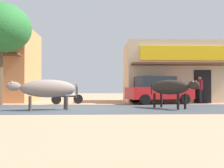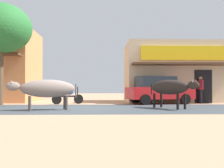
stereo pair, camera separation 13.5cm
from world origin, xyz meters
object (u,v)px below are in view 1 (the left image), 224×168
object	(u,v)px
roadside_tree	(0,28)
pedestrian_by_shop	(200,87)
parked_hatchback_car	(158,90)
parked_motorcycle	(68,96)
cow_far_dark	(170,88)
cow_near_brown	(47,89)

from	to	relation	value
roadside_tree	pedestrian_by_shop	size ratio (longest dim) A/B	3.38
parked_hatchback_car	parked_motorcycle	size ratio (longest dim) A/B	2.32
cow_far_dark	roadside_tree	bearing A→B (deg)	162.68
roadside_tree	cow_near_brown	world-z (taller)	roadside_tree
roadside_tree	cow_near_brown	bearing A→B (deg)	-45.93
roadside_tree	cow_near_brown	distance (m)	5.89
roadside_tree	cow_far_dark	distance (m)	9.82
parked_hatchback_car	pedestrian_by_shop	size ratio (longest dim) A/B	2.45
cow_near_brown	parked_hatchback_car	bearing A→B (deg)	37.38
parked_hatchback_car	roadside_tree	bearing A→B (deg)	-174.54
parked_motorcycle	pedestrian_by_shop	world-z (taller)	pedestrian_by_shop
cow_near_brown	pedestrian_by_shop	bearing A→B (deg)	29.78
parked_hatchback_car	cow_near_brown	size ratio (longest dim) A/B	1.45
cow_near_brown	roadside_tree	bearing A→B (deg)	134.07
parked_hatchback_car	parked_motorcycle	world-z (taller)	parked_hatchback_car
cow_far_dark	pedestrian_by_shop	bearing A→B (deg)	54.12
pedestrian_by_shop	cow_near_brown	bearing A→B (deg)	-150.22
parked_motorcycle	cow_far_dark	xyz separation A→B (m)	(5.15, -3.60, 0.50)
roadside_tree	cow_near_brown	xyz separation A→B (m)	(3.36, -3.48, -3.36)
cow_far_dark	parked_hatchback_car	bearing A→B (deg)	86.50
parked_hatchback_car	cow_far_dark	size ratio (longest dim) A/B	1.59
cow_near_brown	cow_far_dark	world-z (taller)	cow_far_dark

